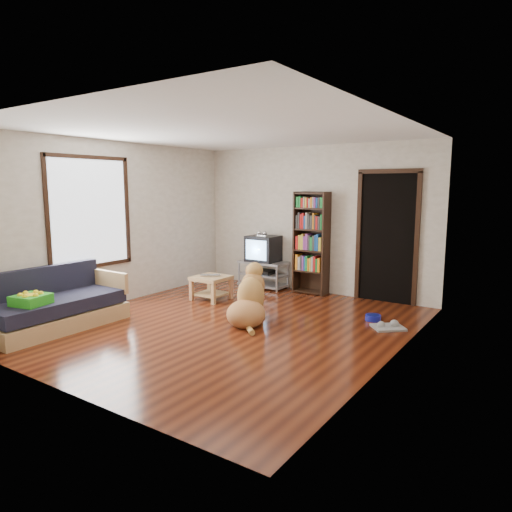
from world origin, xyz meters
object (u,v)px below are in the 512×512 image
Objects in this scene: laptop at (210,276)px; bookshelf at (311,237)px; sofa at (56,308)px; dog_bowl at (373,318)px; grey_rag at (388,327)px; crt_tv at (264,248)px; green_cushion at (31,300)px; tv_stand at (263,273)px; coffee_table at (211,283)px; dog at (249,301)px.

laptop is 1.91m from bookshelf.
laptop is at bearing 71.89° from sofa.
laptop is 2.74m from dog_bowl.
grey_rag is 0.22× the size of bookshelf.
bookshelf is at bearing 4.32° from crt_tv.
green_cushion is 0.48m from sofa.
tv_stand is 1.64× the size of coffee_table.
laptop is 3.02m from grey_rag.
laptop is at bearing -90.00° from coffee_table.
crt_tv is at bearing 90.00° from tv_stand.
sofa reaches higher than coffee_table.
dog reaches higher than dog_bowl.
laptop is at bearing -177.59° from grey_rag.
bookshelf is (-1.82, 1.27, 0.99)m from grey_rag.
dog_bowl is at bearing -20.58° from tv_stand.
grey_rag is 3.11m from crt_tv.
dog_bowl is 0.40× the size of coffee_table.
grey_rag is 0.69× the size of crt_tv.
crt_tv is at bearing 117.96° from dog.
coffee_table is 1.48m from dog.
green_cushion is at bearing -136.93° from dog_bowl.
sofa reaches higher than grey_rag.
dog_bowl is at bearing -21.02° from crt_tv.
bookshelf is 2.21m from dog.
grey_rag is 1.91m from dog.
sofa is at bearing -107.89° from coffee_table.
bookshelf is at bearing 62.68° from sofa.
green_cushion is 0.21× the size of sofa.
green_cushion is 0.40× the size of dog.
crt_tv is at bearing 46.48° from laptop.
coffee_table is 0.58× the size of dog.
sofa is (-1.92, -3.72, -0.74)m from bookshelf.
dog is at bearing -29.36° from coffee_table.
sofa reaches higher than green_cushion.
crt_tv is (-2.47, 0.95, 0.70)m from dog_bowl.
grey_rag is at bearing -34.90° from bookshelf.
bookshelf reaches higher than tv_stand.
green_cushion is at bearing -113.55° from bookshelf.
coffee_table is at bearing -99.50° from tv_stand.
dog is at bearing -62.04° from crt_tv.
bookshelf reaches higher than coffee_table.
coffee_table is (-2.99, -0.10, 0.27)m from grey_rag.
sofa is (-0.97, -3.63, -0.01)m from tv_stand.
bookshelf is (-1.52, 1.02, 0.96)m from dog_bowl.
sofa is 2.48m from coffee_table.
dog is at bearing -154.30° from grey_rag.
dog_bowl is 0.39m from grey_rag.
grey_rag is (2.99, 0.13, -0.40)m from laptop.
laptop is at bearing -129.76° from bookshelf.
laptop is 0.14m from coffee_table.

